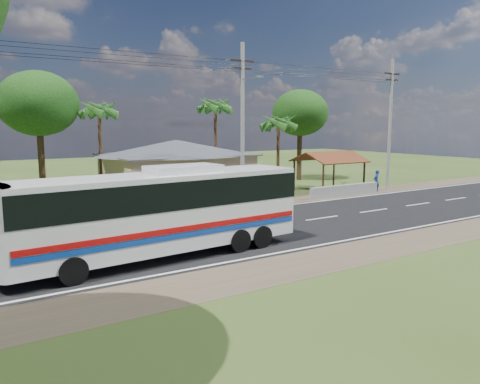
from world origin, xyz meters
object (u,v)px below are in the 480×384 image
object	(u,v)px
coach_bus	(163,206)
person	(376,181)
motorcycle	(341,187)
waiting_shed	(329,159)

from	to	relation	value
coach_bus	person	world-z (taller)	coach_bus
coach_bus	motorcycle	size ratio (longest dim) A/B	7.89
waiting_shed	person	bearing A→B (deg)	-37.67
coach_bus	motorcycle	xyz separation A→B (m)	(20.13, 9.89, -1.79)
coach_bus	motorcycle	world-z (taller)	coach_bus
motorcycle	coach_bus	bearing A→B (deg)	92.31
motorcycle	person	xyz separation A→B (m)	(2.86, -1.18, 0.48)
waiting_shed	coach_bus	world-z (taller)	coach_bus
coach_bus	person	bearing A→B (deg)	17.03
waiting_shed	motorcycle	bearing A→B (deg)	-77.74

